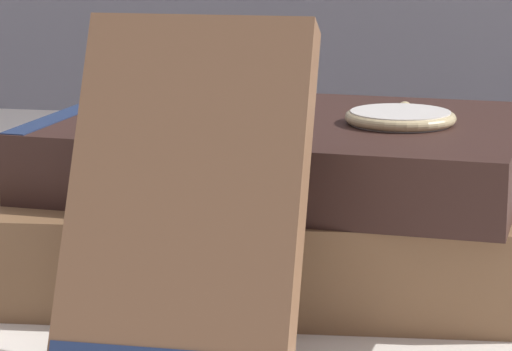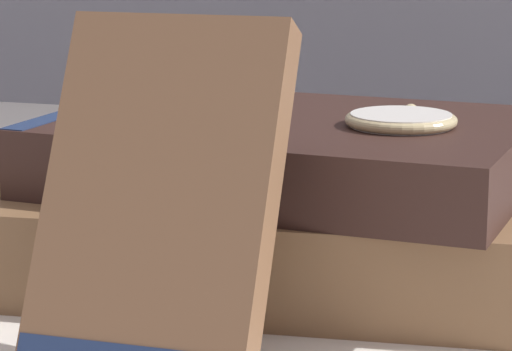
# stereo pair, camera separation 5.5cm
# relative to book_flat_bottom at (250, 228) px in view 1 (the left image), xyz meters

# --- Properties ---
(ground_plane) EXTENTS (3.00, 3.00, 0.00)m
(ground_plane) POSITION_rel_book_flat_bottom_xyz_m (-0.03, -0.01, -0.02)
(ground_plane) COLOR silver
(book_flat_bottom) EXTENTS (0.26, 0.19, 0.05)m
(book_flat_bottom) POSITION_rel_book_flat_bottom_xyz_m (0.00, 0.00, 0.00)
(book_flat_bottom) COLOR brown
(book_flat_bottom) RESTS_ON ground_plane
(book_flat_top) EXTENTS (0.23, 0.17, 0.03)m
(book_flat_top) POSITION_rel_book_flat_bottom_xyz_m (0.01, 0.00, 0.04)
(book_flat_top) COLOR #331E19
(book_flat_top) RESTS_ON book_flat_bottom
(book_leaning_front) EXTENTS (0.09, 0.08, 0.13)m
(book_leaning_front) POSITION_rel_book_flat_bottom_xyz_m (0.00, -0.13, 0.04)
(book_leaning_front) COLOR brown
(book_leaning_front) RESTS_ON ground_plane
(pocket_watch) EXTENTS (0.05, 0.05, 0.01)m
(pocket_watch) POSITION_rel_book_flat_bottom_xyz_m (0.07, -0.00, 0.06)
(pocket_watch) COLOR silver
(pocket_watch) RESTS_ON book_flat_top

